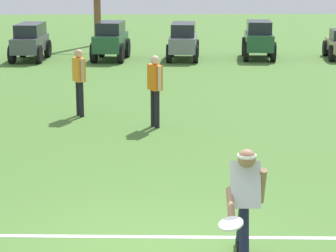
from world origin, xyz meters
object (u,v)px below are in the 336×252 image
(frisbee_in_flight, at_px, (231,224))
(parked_car_slot_e, at_px, (259,39))
(parked_car_slot_c, at_px, (111,40))
(parked_car_slot_d, at_px, (183,40))
(parked_car_slot_b, at_px, (30,41))
(teammate_midfield, at_px, (79,76))
(teammate_near_sideline, at_px, (155,84))
(frisbee_thrower, at_px, (245,199))

(frisbee_in_flight, xyz_separation_m, parked_car_slot_e, (3.29, 17.94, -0.01))
(parked_car_slot_c, xyz_separation_m, parked_car_slot_d, (2.68, 0.03, -0.02))
(parked_car_slot_b, distance_m, parked_car_slot_d, 5.64)
(parked_car_slot_b, bearing_deg, teammate_midfield, -73.68)
(teammate_near_sideline, relative_size, teammate_midfield, 1.00)
(frisbee_in_flight, height_order, teammate_near_sideline, teammate_near_sideline)
(frisbee_in_flight, height_order, parked_car_slot_d, parked_car_slot_d)
(frisbee_thrower, xyz_separation_m, parked_car_slot_c, (-2.46, 17.14, -0.06))
(parked_car_slot_e, bearing_deg, parked_car_slot_d, -177.29)
(frisbee_in_flight, distance_m, parked_car_slot_d, 17.81)
(teammate_near_sideline, xyz_separation_m, parked_car_slot_d, (1.18, 10.46, -0.22))
(frisbee_thrower, height_order, parked_car_slot_d, frisbee_thrower)
(parked_car_slot_d, height_order, parked_car_slot_e, parked_car_slot_e)
(teammate_midfield, xyz_separation_m, parked_car_slot_b, (-2.74, 9.35, -0.22))
(frisbee_in_flight, distance_m, teammate_near_sideline, 7.38)
(teammate_midfield, distance_m, parked_car_slot_b, 9.74)
(parked_car_slot_d, bearing_deg, frisbee_thrower, -90.75)
(teammate_midfield, relative_size, parked_car_slot_b, 0.64)
(frisbee_thrower, distance_m, parked_car_slot_b, 18.01)
(frisbee_thrower, height_order, parked_car_slot_c, frisbee_thrower)
(frisbee_in_flight, relative_size, parked_car_slot_e, 0.15)
(teammate_midfield, height_order, parked_car_slot_b, teammate_midfield)
(teammate_midfield, bearing_deg, teammate_near_sideline, -32.82)
(frisbee_in_flight, bearing_deg, teammate_near_sideline, 95.55)
(teammate_midfield, bearing_deg, parked_car_slot_e, 58.83)
(frisbee_in_flight, relative_size, parked_car_slot_b, 0.15)
(parked_car_slot_b, bearing_deg, parked_car_slot_d, -0.07)
(teammate_midfield, bearing_deg, parked_car_slot_c, 88.63)
(teammate_near_sideline, bearing_deg, frisbee_thrower, -81.93)
(teammate_near_sideline, distance_m, parked_car_slot_c, 10.54)
(parked_car_slot_c, bearing_deg, teammate_midfield, -91.37)
(teammate_midfield, bearing_deg, frisbee_in_flight, -73.90)
(teammate_midfield, distance_m, parked_car_slot_e, 11.08)
(teammate_near_sideline, relative_size, parked_car_slot_e, 0.64)
(frisbee_thrower, bearing_deg, parked_car_slot_c, 98.16)
(teammate_midfield, bearing_deg, parked_car_slot_d, 72.73)
(frisbee_thrower, xyz_separation_m, teammate_near_sideline, (-0.95, 6.71, 0.14))
(parked_car_slot_c, relative_size, parked_car_slot_d, 0.99)
(frisbee_in_flight, height_order, parked_car_slot_b, parked_car_slot_b)
(frisbee_thrower, relative_size, teammate_near_sideline, 0.91)
(parked_car_slot_c, height_order, parked_car_slot_d, parked_car_slot_c)
(parked_car_slot_d, bearing_deg, parked_car_slot_b, 179.93)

